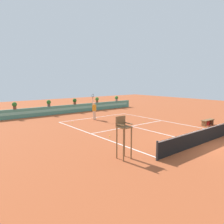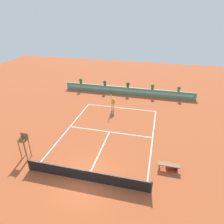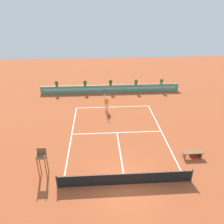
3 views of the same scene
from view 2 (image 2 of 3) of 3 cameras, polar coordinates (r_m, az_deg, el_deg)
The scene contains 16 objects.
ground_plane at distance 19.26m, azimuth -1.01°, elevation -6.26°, with size 60.00×60.00×0.00m, color #A84C28.
court_lines at distance 19.84m, azimuth -0.48°, elevation -5.14°, with size 8.32×11.94×0.01m.
net at distance 14.49m, azimuth -7.38°, elevation -17.25°, with size 8.92×0.10×1.00m.
back_wall_barrier at distance 28.13m, azimuth 4.42°, elevation 6.01°, with size 18.00×0.21×1.00m.
umpire_chair at distance 17.20m, azimuth -23.56°, elevation -8.01°, with size 0.60×0.60×2.14m.
bench_courtside at distance 15.81m, azimuth 15.66°, elevation -14.38°, with size 1.60×0.44×0.51m.
gear_bag at distance 16.06m, azimuth 16.36°, elevation -14.66°, with size 0.70×0.36×0.36m, color maroon.
tennis_player at distance 23.10m, azimuth 0.21°, elevation 2.71°, with size 0.60×0.31×2.58m.
tennis_ball_near_baseline at distance 24.09m, azimuth -5.77°, elevation 0.98°, with size 0.07×0.07×0.07m, color #CCE033.
tennis_ball_mid_court at distance 19.58m, azimuth 5.16°, elevation -5.64°, with size 0.07×0.07×0.07m, color #CCE033.
tennis_ball_by_sideline at distance 19.47m, azimuth -11.98°, elevation -6.40°, with size 0.07×0.07×0.07m, color #CCE033.
potted_plant_far_right at distance 27.61m, azimuth 18.37°, elevation 6.29°, with size 0.48×0.48×0.72m.
potted_plant_far_left at distance 29.63m, azimuth -8.84°, elevation 8.75°, with size 0.48×0.48×0.72m.
potted_plant_left at distance 28.49m, azimuth -2.04°, elevation 8.30°, with size 0.48×0.48×0.72m.
potted_plant_right at distance 27.51m, azimuth 11.39°, elevation 7.08°, with size 0.48×0.48×0.72m.
potted_plant_centre at distance 27.81m, azimuth 4.52°, elevation 7.76°, with size 0.48×0.48×0.72m.
Camera 2 is at (4.19, -9.53, 10.59)m, focal length 32.39 mm.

